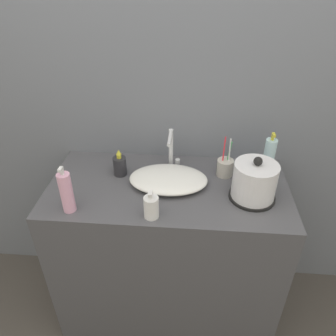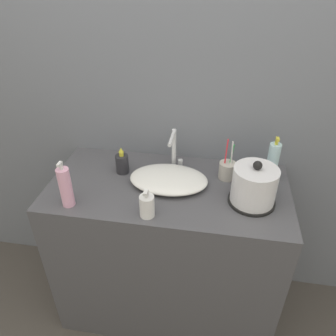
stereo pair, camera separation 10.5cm
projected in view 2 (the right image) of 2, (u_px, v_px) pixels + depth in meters
The scene contains 10 objects.
wall_back at pixel (179, 76), 1.53m from camera, with size 6.00×0.04×2.60m.
vanity_counter at pixel (168, 251), 1.76m from camera, with size 1.12×0.55×0.87m.
sink_basin at pixel (168, 179), 1.52m from camera, with size 0.36×0.25×0.06m.
faucet at pixel (174, 148), 1.59m from camera, with size 0.06×0.15×0.21m.
electric_kettle at pixel (254, 187), 1.38m from camera, with size 0.20×0.20×0.21m.
toothbrush_cup at pixel (227, 170), 1.56m from camera, with size 0.08×0.08×0.21m.
lotion_bottle at pixel (273, 162), 1.52m from camera, with size 0.05×0.05×0.23m.
shampoo_bottle at pixel (66, 187), 1.36m from camera, with size 0.05×0.05×0.22m.
mouthwash_bottle at pixel (122, 163), 1.59m from camera, with size 0.06×0.06×0.14m.
hand_cream_bottle at pixel (147, 206), 1.33m from camera, with size 0.06×0.06×0.13m.
Camera 2 is at (0.20, -0.93, 1.78)m, focal length 35.00 mm.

